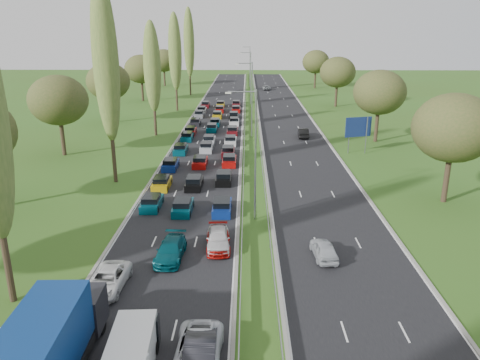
{
  "coord_description": "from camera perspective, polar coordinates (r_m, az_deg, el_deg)",
  "views": [
    {
      "loc": [
        3.73,
        2.57,
        16.92
      ],
      "look_at": [
        3.0,
        50.22,
        1.5
      ],
      "focal_mm": 35.0,
      "sensor_mm": 36.0,
      "label": 1
    }
  ],
  "objects": [
    {
      "name": "near_car_9",
      "position": [
        25.85,
        -4.92,
        -20.73
      ],
      "size": [
        1.72,
        4.77,
        1.56
      ],
      "primitive_type": "imported",
      "rotation": [
        0.0,
        0.0,
        0.01
      ],
      "color": "black",
      "rests_on": "near_carriageway"
    },
    {
      "name": "near_car_10",
      "position": [
        26.17,
        -5.19,
        -20.29
      ],
      "size": [
        2.56,
        5.41,
        1.49
      ],
      "primitive_type": "imported",
      "rotation": [
        0.0,
        0.0,
        -0.02
      ],
      "color": "silver",
      "rests_on": "near_carriageway"
    },
    {
      "name": "lamp_columns",
      "position": [
        76.22,
        1.47,
        9.69
      ],
      "size": [
        0.18,
        140.18,
        12.0
      ],
      "color": "gray",
      "rests_on": "ground"
    },
    {
      "name": "near_car_7",
      "position": [
        36.73,
        -8.45,
        -8.44
      ],
      "size": [
        2.18,
        4.97,
        1.42
      ],
      "primitive_type": "imported",
      "rotation": [
        0.0,
        0.0,
        -0.04
      ],
      "color": "#054550",
      "rests_on": "near_carriageway"
    },
    {
      "name": "woodland_left",
      "position": [
        65.99,
        -22.35,
        8.56
      ],
      "size": [
        8.0,
        166.0,
        11.1
      ],
      "color": "#2D2116",
      "rests_on": "ground"
    },
    {
      "name": "far_car_1",
      "position": [
        77.36,
        7.72,
        5.73
      ],
      "size": [
        1.81,
        4.67,
        1.52
      ],
      "primitive_type": "imported",
      "rotation": [
        0.0,
        0.0,
        3.1
      ],
      "color": "black",
      "rests_on": "far_carriageway"
    },
    {
      "name": "white_van_rear",
      "position": [
        26.05,
        -13.06,
        -19.99
      ],
      "size": [
        2.11,
        5.37,
        2.16
      ],
      "rotation": [
        0.0,
        0.0,
        0.06
      ],
      "color": "white",
      "rests_on": "near_carriageway"
    },
    {
      "name": "near_carriageway",
      "position": [
        81.92,
        -3.35,
        5.98
      ],
      "size": [
        10.5,
        215.0,
        0.04
      ],
      "primitive_type": "cube",
      "color": "black",
      "rests_on": "ground"
    },
    {
      "name": "near_car_2",
      "position": [
        33.66,
        -15.85,
        -11.63
      ],
      "size": [
        2.52,
        5.03,
        1.37
      ],
      "primitive_type": "imported",
      "rotation": [
        0.0,
        0.0,
        -0.05
      ],
      "color": "silver",
      "rests_on": "near_carriageway"
    },
    {
      "name": "ground",
      "position": [
        79.26,
        1.42,
        5.6
      ],
      "size": [
        260.0,
        260.0,
        0.0
      ],
      "primitive_type": "plane",
      "color": "#38571B",
      "rests_on": "ground"
    },
    {
      "name": "far_car_0",
      "position": [
        37.07,
        10.21,
        -8.31
      ],
      "size": [
        1.93,
        4.16,
        1.38
      ],
      "primitive_type": "imported",
      "rotation": [
        0.0,
        0.0,
        3.22
      ],
      "color": "#ADB1B6",
      "rests_on": "far_carriageway"
    },
    {
      "name": "direction_sign",
      "position": [
        68.22,
        14.22,
        6.1
      ],
      "size": [
        3.86,
        1.24,
        5.2
      ],
      "color": "gray",
      "rests_on": "ground"
    },
    {
      "name": "near_car_11",
      "position": [
        38.1,
        -2.67,
        -7.29
      ],
      "size": [
        2.2,
        4.78,
        1.35
      ],
      "primitive_type": "imported",
      "rotation": [
        0.0,
        0.0,
        0.07
      ],
      "color": "#A90E0A",
      "rests_on": "near_carriageway"
    },
    {
      "name": "far_carriageway",
      "position": [
        82.05,
        6.15,
        5.93
      ],
      "size": [
        10.5,
        215.0,
        0.04
      ],
      "primitive_type": "cube",
      "color": "black",
      "rests_on": "ground"
    },
    {
      "name": "blue_lorry",
      "position": [
        25.93,
        -22.22,
        -18.28
      ],
      "size": [
        2.77,
        9.97,
        4.21
      ],
      "rotation": [
        0.0,
        0.0,
        0.03
      ],
      "color": "black",
      "rests_on": "near_carriageway"
    },
    {
      "name": "woodland_right",
      "position": [
        67.86,
        18.49,
        9.2
      ],
      "size": [
        8.0,
        153.0,
        11.1
      ],
      "color": "#2D2116",
      "rests_on": "ground"
    },
    {
      "name": "far_car_2",
      "position": [
        139.11,
        3.23,
        11.2
      ],
      "size": [
        2.43,
        4.84,
        1.31
      ],
      "primitive_type": "imported",
      "rotation": [
        0.0,
        0.0,
        3.2
      ],
      "color": "gray",
      "rests_on": "far_carriageway"
    },
    {
      "name": "poplar_row",
      "position": [
        67.49,
        -12.53,
        13.67
      ],
      "size": [
        2.8,
        127.8,
        22.44
      ],
      "color": "#2D2116",
      "rests_on": "ground"
    },
    {
      "name": "central_reservation",
      "position": [
        81.59,
        1.41,
        6.35
      ],
      "size": [
        2.36,
        215.0,
        0.32
      ],
      "color": "gray",
      "rests_on": "ground"
    },
    {
      "name": "near_car_12",
      "position": [
        38.15,
        -2.68,
        -7.07
      ],
      "size": [
        2.16,
        4.74,
        1.58
      ],
      "primitive_type": "imported",
      "rotation": [
        0.0,
        0.0,
        0.07
      ],
      "color": "silver",
      "rests_on": "near_carriageway"
    },
    {
      "name": "traffic_queue_fill",
      "position": [
        76.8,
        -3.63,
        5.5
      ],
      "size": [
        9.13,
        69.26,
        0.8
      ],
      "color": "#053F4C",
      "rests_on": "ground"
    }
  ]
}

